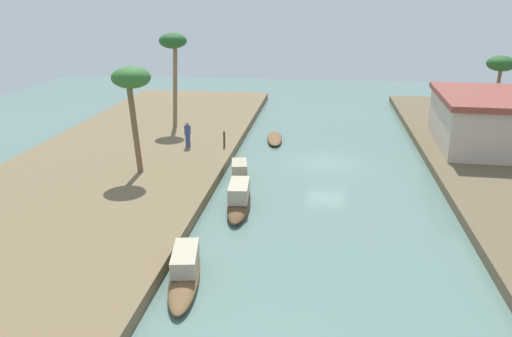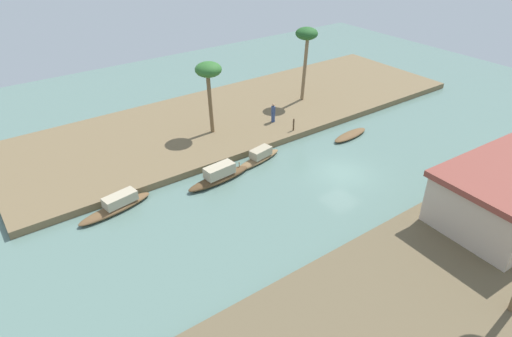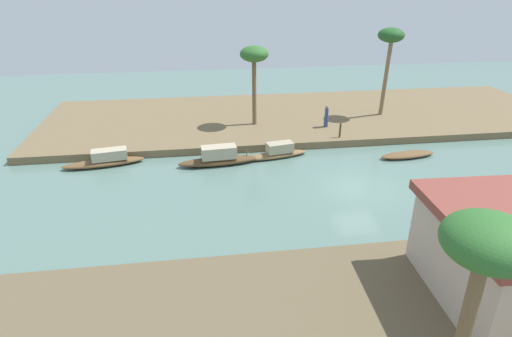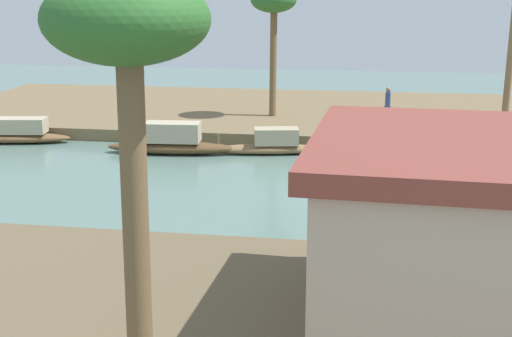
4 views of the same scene
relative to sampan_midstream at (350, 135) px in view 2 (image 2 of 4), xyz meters
The scene contains 11 objects.
river_water 6.32m from the sampan_midstream, 38.61° to the left, with size 70.03×70.03×0.00m, color slate.
riverbank_left 10.38m from the sampan_midstream, 61.64° to the right, with size 43.87×13.58×0.54m, color brown.
sampan_midstream is the anchor object (origin of this frame).
sampan_upstream_small 20.48m from the sampan_midstream, ahead, with size 5.33×1.94×1.10m.
sampan_open_hull 13.05m from the sampan_midstream, ahead, with size 5.40×1.56×1.30m.
sampan_with_red_awning 9.07m from the sampan_midstream, ahead, with size 4.75×1.78×1.07m.
person_on_near_bank 7.05m from the sampan_midstream, 52.47° to the right, with size 0.37×0.40×1.73m.
mooring_post 5.05m from the sampan_midstream, 38.23° to the right, with size 0.14×0.14×1.09m, color #4C3823.
palm_tree_left_near 10.31m from the sampan_midstream, 99.80° to the right, with size 2.09×2.09×7.16m.
palm_tree_left_far 13.30m from the sampan_midstream, 36.20° to the right, with size 2.19×2.19×6.12m.
riverside_building 14.50m from the sampan_midstream, 84.89° to the left, with size 9.79×6.43×3.57m.
Camera 2 is at (22.16, 19.51, 17.71)m, focal length 31.37 mm.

